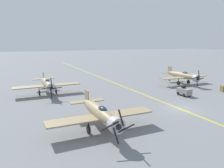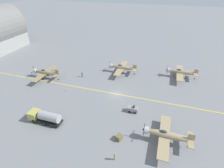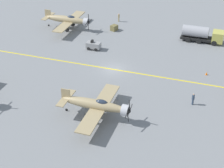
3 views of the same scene
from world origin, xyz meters
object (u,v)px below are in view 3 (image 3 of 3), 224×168
(airplane_near_left, at_px, (68,20))
(ground_crew_walking, at_px, (193,99))
(tow_tractor, at_px, (93,45))
(traffic_cone, at_px, (207,73))
(ground_crew_inspecting, at_px, (119,17))
(fuel_tanker, at_px, (202,34))
(supply_crate_by_tanker, at_px, (114,28))
(airplane_mid_right, at_px, (97,105))

(airplane_near_left, xyz_separation_m, ground_crew_walking, (19.77, 28.53, -1.01))
(tow_tractor, distance_m, traffic_cone, 21.28)
(traffic_cone, bearing_deg, ground_crew_inspecting, -130.22)
(ground_crew_inspecting, bearing_deg, fuel_tanker, 75.85)
(fuel_tanker, height_order, supply_crate_by_tanker, fuel_tanker)
(supply_crate_by_tanker, bearing_deg, airplane_mid_right, 13.83)
(airplane_near_left, xyz_separation_m, ground_crew_inspecting, (-7.16, 8.71, -1.01))
(ground_crew_inspecting, distance_m, traffic_cone, 27.20)
(ground_crew_walking, bearing_deg, airplane_mid_right, -58.72)
(ground_crew_inspecting, height_order, traffic_cone, ground_crew_inspecting)
(airplane_near_left, height_order, traffic_cone, airplane_near_left)
(traffic_cone, bearing_deg, tow_tractor, -98.31)
(airplane_mid_right, relative_size, traffic_cone, 21.82)
(airplane_mid_right, xyz_separation_m, supply_crate_by_tanker, (-29.36, -7.23, -1.45))
(ground_crew_inspecting, distance_m, supply_crate_by_tanker, 4.93)
(fuel_tanker, xyz_separation_m, ground_crew_inspecting, (-4.63, -18.37, -0.51))
(ground_crew_walking, height_order, traffic_cone, ground_crew_walking)
(airplane_mid_right, relative_size, ground_crew_inspecting, 6.55)
(airplane_near_left, height_order, fuel_tanker, airplane_near_left)
(airplane_near_left, distance_m, supply_crate_by_tanker, 9.65)
(airplane_mid_right, bearing_deg, traffic_cone, 147.10)
(airplane_mid_right, distance_m, traffic_cone, 21.20)
(fuel_tanker, height_order, ground_crew_walking, fuel_tanker)
(supply_crate_by_tanker, bearing_deg, tow_tractor, -5.07)
(airplane_near_left, xyz_separation_m, supply_crate_by_tanker, (-2.28, 9.27, -1.45))
(airplane_mid_right, distance_m, ground_crew_walking, 14.11)
(airplane_near_left, xyz_separation_m, fuel_tanker, (-2.52, 27.07, -0.50))
(traffic_cone, bearing_deg, airplane_near_left, -109.44)
(airplane_mid_right, relative_size, fuel_tanker, 1.50)
(tow_tractor, bearing_deg, ground_crew_walking, 58.25)
(fuel_tanker, xyz_separation_m, tow_tractor, (9.85, -18.66, -0.72))
(airplane_mid_right, height_order, traffic_cone, airplane_mid_right)
(ground_crew_inspecting, bearing_deg, tow_tractor, -1.16)
(airplane_near_left, distance_m, fuel_tanker, 27.19)
(airplane_mid_right, xyz_separation_m, ground_crew_walking, (-7.31, 12.03, -1.01))
(tow_tractor, xyz_separation_m, ground_crew_walking, (12.44, 20.11, 0.21))
(traffic_cone, bearing_deg, supply_crate_by_tanker, -122.12)
(airplane_mid_right, height_order, supply_crate_by_tanker, airplane_mid_right)
(ground_crew_walking, distance_m, traffic_cone, 9.44)
(ground_crew_walking, relative_size, ground_crew_inspecting, 1.00)
(airplane_mid_right, relative_size, tow_tractor, 4.62)
(tow_tractor, relative_size, ground_crew_walking, 1.41)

